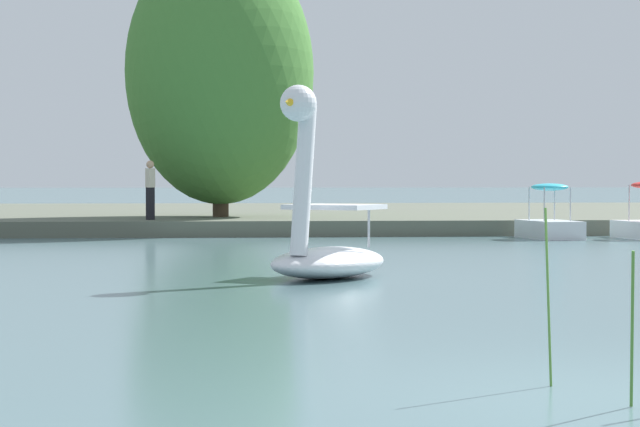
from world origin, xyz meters
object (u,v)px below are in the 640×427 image
Objects in this scene: swan_boat at (325,241)px; person_on_path at (150,188)px; tree_willow_overhanging at (220,72)px; pedal_boat_cyan at (549,223)px.

person_on_path is (-3.61, 15.87, 0.77)m from swan_boat.
pedal_boat_cyan is at bearing -31.62° from tree_willow_overhanging.
person_on_path reaches higher than pedal_boat_cyan.
tree_willow_overhanging reaches higher than swan_boat.
tree_willow_overhanging is (-8.96, 5.52, 4.53)m from pedal_boat_cyan.
tree_willow_overhanging is 4.91m from person_on_path.
pedal_boat_cyan is 1.39× the size of person_on_path.
pedal_boat_cyan is at bearing 60.34° from swan_boat.
swan_boat is 19.09m from tree_willow_overhanging.
swan_boat is at bearing -119.66° from pedal_boat_cyan.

